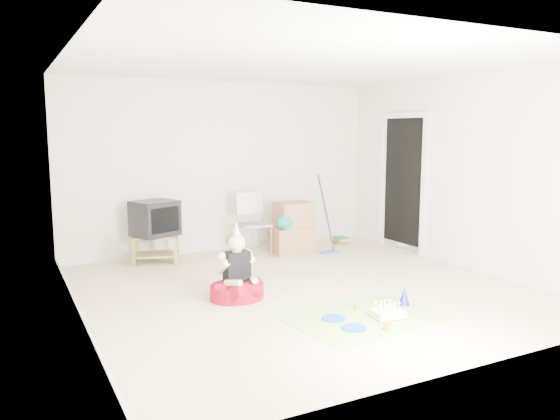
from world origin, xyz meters
name	(u,v)px	position (x,y,z in m)	size (l,w,h in m)	color
ground	(303,289)	(0.00, 0.00, 0.00)	(5.00, 5.00, 0.00)	beige
doorway_recess	(404,185)	(2.48, 1.20, 1.02)	(0.02, 0.90, 2.05)	black
tv_stand	(156,246)	(-1.21, 2.09, 0.24)	(0.72, 0.58, 0.39)	olive
crt_tv	(155,218)	(-1.21, 2.09, 0.64)	(0.57, 0.47, 0.49)	black
folding_chair	(254,224)	(0.22, 1.87, 0.47)	(0.48, 0.46, 0.97)	gray
cardboard_boxes	(292,229)	(0.81, 1.77, 0.37)	(0.64, 0.50, 0.78)	#A67450
floor_mop	(330,236)	(1.32, 1.49, 0.26)	(0.31, 0.39, 1.19)	blue
book_pile	(341,240)	(1.87, 2.03, 0.05)	(0.27, 0.31, 0.12)	#236A35
seated_woman	(237,282)	(-0.84, 0.01, 0.19)	(0.65, 0.65, 0.88)	maroon
party_mat	(363,317)	(0.05, -1.14, 0.00)	(1.51, 1.10, 0.01)	#FF3594
birthday_cake	(387,314)	(0.24, -1.27, 0.04)	(0.32, 0.27, 0.14)	white
blue_plate_near	(333,318)	(-0.26, -1.06, 0.01)	(0.23, 0.23, 0.01)	blue
blue_plate_far	(354,328)	(-0.22, -1.37, 0.01)	(0.24, 0.24, 0.01)	blue
orange_cup_near	(358,307)	(0.12, -0.93, 0.04)	(0.06, 0.06, 0.07)	orange
orange_cup_far	(387,326)	(0.02, -1.55, 0.05)	(0.07, 0.07, 0.08)	orange
blue_party_hat	(404,296)	(0.66, -1.02, 0.10)	(0.13, 0.13, 0.18)	#172AA6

